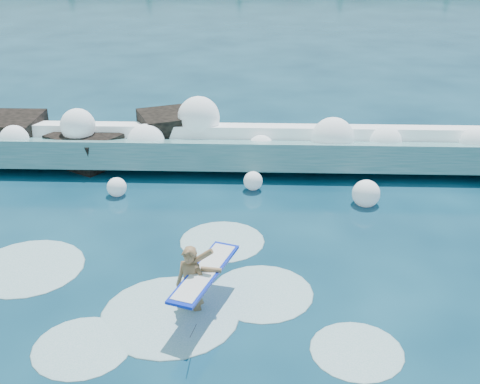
{
  "coord_description": "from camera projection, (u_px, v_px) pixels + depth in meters",
  "views": [
    {
      "loc": [
        1.96,
        -10.74,
        7.08
      ],
      "look_at": [
        1.5,
        2.0,
        1.2
      ],
      "focal_mm": 45.0,
      "sensor_mm": 36.0,
      "label": 1
    }
  ],
  "objects": [
    {
      "name": "rock_cluster",
      "position": [
        80.0,
        140.0,
        19.41
      ],
      "size": [
        8.38,
        3.62,
        1.54
      ],
      "color": "black",
      "rests_on": "ground"
    },
    {
      "name": "surfer_with_board",
      "position": [
        194.0,
        283.0,
        11.58
      ],
      "size": [
        1.26,
        2.89,
        1.69
      ],
      "color": "#8E6542",
      "rests_on": "ground"
    },
    {
      "name": "breaking_wave",
      "position": [
        235.0,
        149.0,
        18.65
      ],
      "size": [
        16.16,
        2.6,
        1.39
      ],
      "color": "teal",
      "rests_on": "ground"
    },
    {
      "name": "surf_foam",
      "position": [
        161.0,
        293.0,
        12.37
      ],
      "size": [
        8.97,
        5.9,
        0.14
      ],
      "color": "silver",
      "rests_on": "ground"
    },
    {
      "name": "wave_spray",
      "position": [
        238.0,
        137.0,
        18.36
      ],
      "size": [
        14.88,
        4.54,
        2.01
      ],
      "color": "white",
      "rests_on": "ground"
    },
    {
      "name": "ground",
      "position": [
        166.0,
        281.0,
        12.77
      ],
      "size": [
        200.0,
        200.0,
        0.0
      ],
      "primitive_type": "plane",
      "color": "#07283C",
      "rests_on": "ground"
    }
  ]
}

